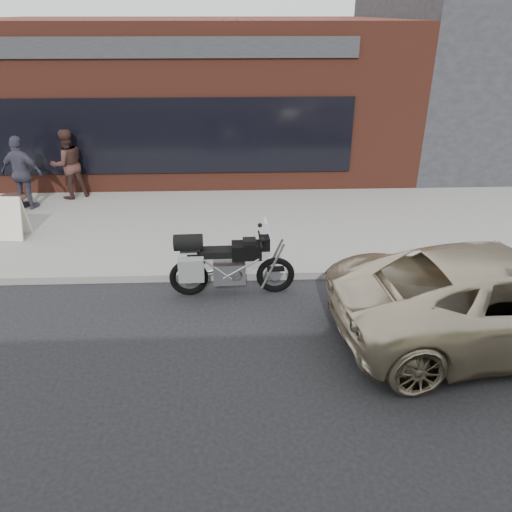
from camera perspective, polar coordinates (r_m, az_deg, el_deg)
name	(u,v)px	position (r m, az deg, el deg)	size (l,w,h in m)	color
ground	(253,439)	(6.52, -0.35, -20.17)	(120.00, 120.00, 0.00)	black
near_sidewalk	(243,219)	(12.40, -1.47, 4.22)	(44.00, 6.00, 0.15)	gray
storefront	(183,89)	(18.73, -8.39, 18.40)	(14.00, 10.07, 4.50)	#602B1F
motorcycle	(224,264)	(9.00, -3.72, -0.90)	(2.30, 0.78, 1.45)	black
minivan	(502,297)	(8.64, 26.31, -4.22)	(2.44, 5.29, 1.47)	beige
sandwich_sign	(11,217)	(12.29, -26.22, 3.99)	(0.63, 0.58, 0.95)	white
cafe_table	(13,197)	(14.01, -26.00, 6.05)	(0.68, 0.68, 0.39)	black
cafe_patron_left	(68,164)	(14.31, -20.71, 9.78)	(0.89, 0.70, 1.84)	#422823
cafe_patron_right	(22,173)	(13.90, -25.17, 8.57)	(1.09, 0.45, 1.85)	#413F50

